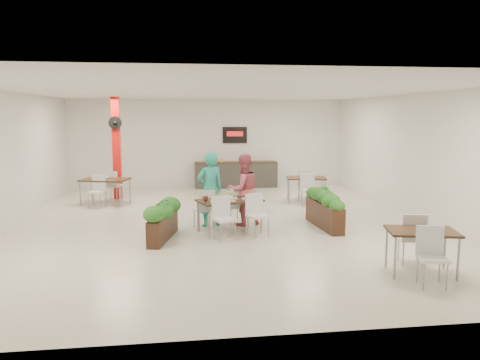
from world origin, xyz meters
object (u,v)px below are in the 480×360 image
Objects in this scene: diner_woman at (243,190)px; planter_left at (163,217)px; diner_man at (210,189)px; main_table at (229,205)px; planter_right at (324,207)px; side_table_a at (105,183)px; side_table_c at (422,238)px; service_counter at (236,174)px; red_column at (117,147)px; side_table_b at (306,181)px.

diner_woman is 1.03× the size of planter_left.
diner_man is 1.06× the size of planter_left.
main_table is 1.02× the size of planter_right.
side_table_a and side_table_c have the same top height.
side_table_c is (1.91, -9.79, 0.13)m from service_counter.
red_column is at bearing 122.84° from main_table.
planter_right is at bearing 112.21° from side_table_c.
planter_left is at bearing -73.10° from red_column.
side_table_c is at bearing -78.46° from side_table_b.
red_column is 9.94m from side_table_c.
diner_woman is 1.03× the size of side_table_b.
service_counter is 3.60m from side_table_b.
red_column reaches higher than diner_woman.
service_counter is 1.80× the size of side_table_b.
service_counter is 1.56× the size of main_table.
service_counter is at bearing -114.12° from diner_woman.
red_column is 7.09m from planter_right.
side_table_b is at bearing -60.26° from service_counter.
planter_left is 1.00× the size of side_table_c.
main_table is at bearing -57.16° from red_column.
side_table_b is at bearing -12.27° from red_column.
side_table_c is at bearing -53.31° from red_column.
side_table_b is (2.74, 3.46, -0.01)m from main_table.
red_column is 1.86× the size of diner_woman.
planter_left is 3.81m from planter_right.
planter_left is at bearing -109.17° from service_counter.
red_column is 6.00m from side_table_b.
side_table_a reaches higher than planter_left.
main_table is 4.41m from side_table_b.
planter_left is at bearing -126.91° from side_table_b.
service_counter is 6.65m from main_table.
red_column is 5.70m from main_table.
side_table_a is at bearing -66.76° from diner_man.
diner_woman is at bearing -119.36° from side_table_b.
diner_man reaches higher than diner_woman.
service_counter reaches higher than side_table_b.
side_table_a is at bearing 146.39° from planter_right.
diner_man is at bearing 120.82° from main_table.
planter_right reaches higher than side_table_c.
planter_left is at bearing 26.21° from diner_man.
red_column is at bearing 178.18° from side_table_b.
red_column is at bearing -155.00° from service_counter.
red_column reaches higher than main_table.
planter_right is at bearing 150.96° from diner_man.
diner_woman is at bearing -25.28° from side_table_a.
main_table is (-0.96, -6.58, 0.14)m from service_counter.
service_counter is at bearing 101.67° from planter_right.
service_counter is 1.79× the size of side_table_c.
side_table_b is at bearing -148.63° from diner_woman.
service_counter is 6.54m from planter_right.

